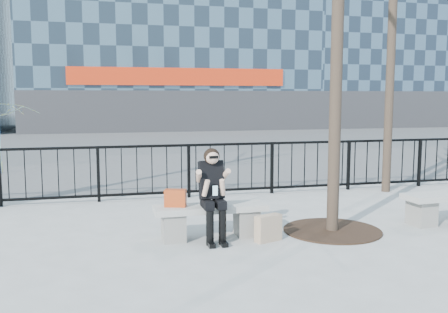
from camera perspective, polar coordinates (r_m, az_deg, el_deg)
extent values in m
plane|color=gray|center=(7.44, -1.53, -9.25)|extent=(120.00, 120.00, 0.00)
cube|color=#474747|center=(22.14, -9.90, 1.44)|extent=(60.00, 23.00, 0.01)
cube|color=black|center=(10.15, -5.19, 1.27)|extent=(14.00, 0.05, 0.05)
cube|color=black|center=(10.29, -5.13, -4.06)|extent=(14.00, 0.05, 0.05)
cube|color=#2D2D30|center=(29.31, -5.04, 5.17)|extent=(18.00, 0.08, 2.40)
cube|color=#AE250B|center=(29.26, -5.06, 9.08)|extent=(12.60, 0.12, 1.00)
cube|color=#2D2D30|center=(36.08, 22.81, 4.98)|extent=(16.00, 0.08, 2.40)
cylinder|color=black|center=(11.41, 18.66, 13.74)|extent=(0.18, 0.18, 7.00)
cylinder|color=black|center=(7.96, 12.25, -8.24)|extent=(1.50, 1.50, 0.02)
cube|color=slate|center=(7.30, -5.80, -7.99)|extent=(0.32, 0.38, 0.40)
cube|color=slate|center=(7.52, 2.60, -7.50)|extent=(0.32, 0.38, 0.40)
cube|color=gray|center=(7.33, -1.54, -5.91)|extent=(1.65, 0.46, 0.09)
cube|color=slate|center=(8.70, 21.64, -5.97)|extent=(0.33, 0.39, 0.41)
cube|color=#AA3914|center=(7.23, -5.58, -4.75)|extent=(0.34, 0.24, 0.25)
cube|color=#C7AA8C|center=(7.25, 5.08, -8.16)|extent=(0.43, 0.29, 0.38)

